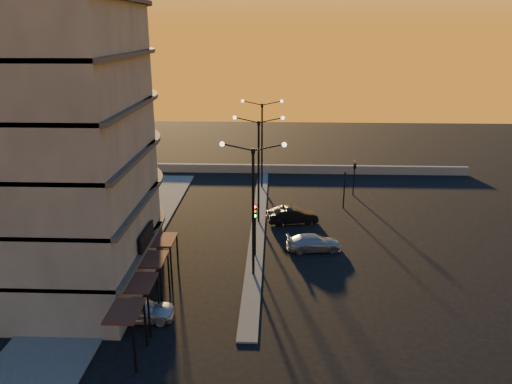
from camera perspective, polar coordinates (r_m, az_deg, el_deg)
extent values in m
plane|color=black|center=(35.36, -0.31, -9.47)|extent=(120.00, 120.00, 0.00)
cube|color=#535350|center=(40.69, -15.06, -6.18)|extent=(5.00, 40.00, 0.12)
cube|color=#535350|center=(44.43, 0.29, -3.41)|extent=(1.20, 36.00, 0.12)
cube|color=slate|center=(59.46, 2.77, 2.65)|extent=(44.00, 0.50, 1.00)
cylinder|color=#67635A|center=(36.91, -22.87, 10.71)|extent=(14.00, 14.00, 25.00)
cube|color=#67635A|center=(32.47, -26.51, 9.39)|extent=(14.00, 10.00, 25.00)
cylinder|color=black|center=(39.58, -20.94, -5.07)|extent=(14.16, 14.16, 2.40)
cube|color=black|center=(33.02, -12.40, -5.10)|extent=(0.15, 3.20, 1.20)
cylinder|color=black|center=(33.51, -0.32, -2.64)|extent=(0.18, 0.18, 9.00)
cube|color=black|center=(32.21, -0.33, 4.69)|extent=(0.25, 0.25, 0.35)
sphere|color=#FFE5B2|center=(32.26, -3.90, 5.49)|extent=(0.32, 0.32, 0.32)
sphere|color=#FFE5B2|center=(32.08, 3.25, 5.43)|extent=(0.32, 0.32, 0.32)
cylinder|color=black|center=(42.99, 0.29, 2.10)|extent=(0.18, 0.18, 9.00)
cube|color=black|center=(41.99, 0.30, 7.88)|extent=(0.25, 0.25, 0.35)
sphere|color=#FFE5B2|center=(42.03, -2.45, 8.50)|extent=(0.32, 0.32, 0.32)
sphere|color=#FFE5B2|center=(41.89, 3.07, 8.46)|extent=(0.32, 0.32, 0.32)
cylinder|color=black|center=(52.67, 0.69, 5.12)|extent=(0.18, 0.18, 9.00)
cube|color=black|center=(51.85, 0.70, 9.86)|extent=(0.25, 0.25, 0.35)
sphere|color=#FFE5B2|center=(51.88, -1.54, 10.36)|extent=(0.32, 0.32, 0.32)
sphere|color=#FFE5B2|center=(51.77, 2.96, 10.33)|extent=(0.32, 0.32, 0.32)
cylinder|color=black|center=(37.38, -0.10, -5.16)|extent=(0.12, 0.12, 3.20)
cube|color=black|center=(36.41, -0.11, -2.17)|extent=(0.28, 0.16, 1.00)
sphere|color=#FF0C05|center=(36.20, -0.12, -1.70)|extent=(0.20, 0.20, 0.20)
sphere|color=orange|center=(36.32, -0.12, -2.22)|extent=(0.20, 0.20, 0.20)
sphere|color=#0CFF26|center=(36.44, -0.12, -2.74)|extent=(0.20, 0.20, 0.20)
cylinder|color=black|center=(48.16, 10.02, -0.26)|extent=(0.12, 0.12, 2.80)
imported|color=black|center=(47.62, 10.14, 1.79)|extent=(0.13, 0.16, 0.80)
cylinder|color=black|center=(52.14, 11.10, 1.11)|extent=(0.12, 0.12, 2.80)
imported|color=black|center=(51.65, 11.22, 3.02)|extent=(0.42, 1.99, 0.80)
imported|color=silver|center=(30.85, -13.31, -12.95)|extent=(4.35, 2.10, 1.43)
imported|color=black|center=(44.17, 4.18, -2.66)|extent=(4.65, 2.39, 1.46)
imported|color=#9FA2A6|center=(39.08, 6.63, -5.78)|extent=(4.48, 2.28, 1.24)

